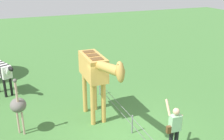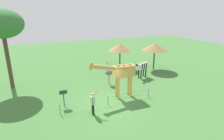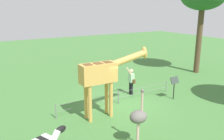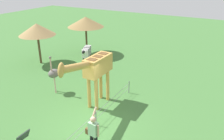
% 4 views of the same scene
% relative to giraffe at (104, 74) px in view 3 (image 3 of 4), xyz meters
% --- Properties ---
extents(ground_plane, '(60.00, 60.00, 0.00)m').
position_rel_giraffe_xyz_m(ground_plane, '(1.39, 0.74, -2.10)').
color(ground_plane, '#427538').
extents(giraffe, '(3.70, 0.72, 3.24)m').
position_rel_giraffe_xyz_m(giraffe, '(0.00, 0.00, 0.00)').
color(giraffe, gold).
rests_on(giraffe, ground_plane).
extents(visitor, '(0.58, 0.59, 1.76)m').
position_rel_giraffe_xyz_m(visitor, '(2.80, 1.72, -1.20)').
color(visitor, black).
rests_on(visitor, ground_plane).
extents(ostrich, '(0.70, 0.56, 2.25)m').
position_rel_giraffe_xyz_m(ostrich, '(-0.14, -2.88, -0.92)').
color(ostrich, '#CC9E93').
rests_on(ostrich, ground_plane).
extents(info_sign, '(0.56, 0.21, 1.32)m').
position_rel_giraffe_xyz_m(info_sign, '(4.47, -0.14, -1.15)').
color(info_sign, black).
rests_on(info_sign, ground_plane).
extents(wire_fence, '(7.05, 0.05, 0.75)m').
position_rel_giraffe_xyz_m(wire_fence, '(1.39, 0.91, -1.69)').
color(wire_fence, slate).
rests_on(wire_fence, ground_plane).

